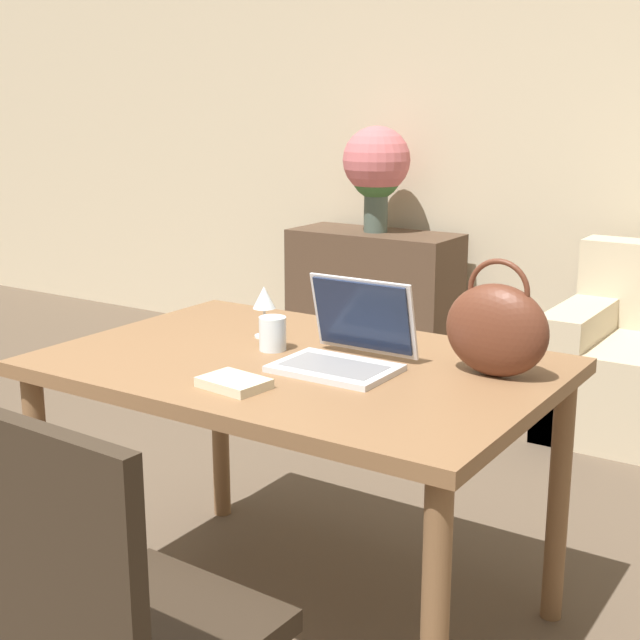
{
  "coord_description": "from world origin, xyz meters",
  "views": [
    {
      "loc": [
        1.44,
        -1.15,
        1.45
      ],
      "look_at": [
        0.2,
        0.75,
        0.89
      ],
      "focal_mm": 50.0,
      "sensor_mm": 36.0,
      "label": 1
    }
  ],
  "objects_px": {
    "drinking_glass": "(273,334)",
    "handbag": "(497,329)",
    "flower_vase": "(376,167)",
    "chair": "(114,617)",
    "laptop": "(348,343)",
    "wine_glass": "(264,300)"
  },
  "relations": [
    {
      "from": "drinking_glass",
      "to": "handbag",
      "type": "bearing_deg",
      "value": 10.25
    },
    {
      "from": "handbag",
      "to": "flower_vase",
      "type": "distance_m",
      "value": 2.69
    },
    {
      "from": "chair",
      "to": "laptop",
      "type": "relative_size",
      "value": 3.01
    },
    {
      "from": "wine_glass",
      "to": "handbag",
      "type": "relative_size",
      "value": 0.51
    },
    {
      "from": "laptop",
      "to": "wine_glass",
      "type": "relative_size",
      "value": 2.01
    },
    {
      "from": "chair",
      "to": "flower_vase",
      "type": "relative_size",
      "value": 1.62
    },
    {
      "from": "drinking_glass",
      "to": "flower_vase",
      "type": "relative_size",
      "value": 0.17
    },
    {
      "from": "chair",
      "to": "flower_vase",
      "type": "xyz_separation_m",
      "value": [
        -1.25,
        3.18,
        0.6
      ]
    },
    {
      "from": "laptop",
      "to": "handbag",
      "type": "relative_size",
      "value": 1.01
    },
    {
      "from": "drinking_glass",
      "to": "flower_vase",
      "type": "xyz_separation_m",
      "value": [
        -0.97,
        2.28,
        0.29
      ]
    },
    {
      "from": "chair",
      "to": "drinking_glass",
      "type": "bearing_deg",
      "value": 109.66
    },
    {
      "from": "handbag",
      "to": "flower_vase",
      "type": "relative_size",
      "value": 0.53
    },
    {
      "from": "flower_vase",
      "to": "laptop",
      "type": "bearing_deg",
      "value": -61.99
    },
    {
      "from": "drinking_glass",
      "to": "laptop",
      "type": "bearing_deg",
      "value": -2.69
    },
    {
      "from": "laptop",
      "to": "wine_glass",
      "type": "distance_m",
      "value": 0.38
    },
    {
      "from": "chair",
      "to": "drinking_glass",
      "type": "distance_m",
      "value": 1.0
    },
    {
      "from": "chair",
      "to": "drinking_glass",
      "type": "relative_size",
      "value": 9.73
    },
    {
      "from": "chair",
      "to": "laptop",
      "type": "height_order",
      "value": "laptop"
    },
    {
      "from": "laptop",
      "to": "drinking_glass",
      "type": "distance_m",
      "value": 0.25
    },
    {
      "from": "drinking_glass",
      "to": "handbag",
      "type": "xyz_separation_m",
      "value": [
        0.61,
        0.11,
        0.08
      ]
    },
    {
      "from": "laptop",
      "to": "chair",
      "type": "bearing_deg",
      "value": -88.27
    },
    {
      "from": "laptop",
      "to": "flower_vase",
      "type": "height_order",
      "value": "flower_vase"
    }
  ]
}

